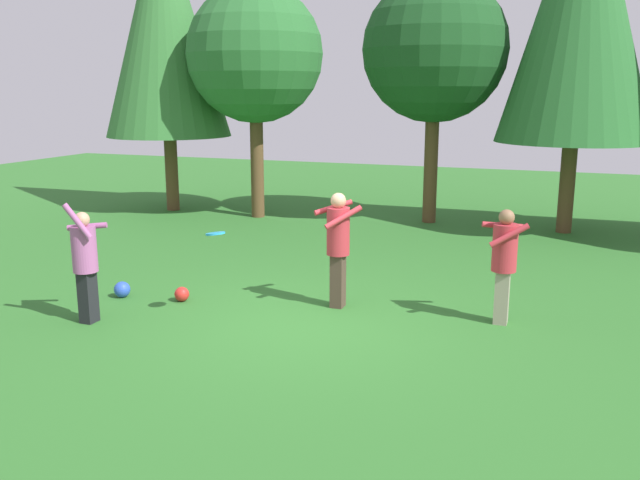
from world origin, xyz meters
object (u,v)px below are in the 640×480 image
(person_catcher, at_px, (338,240))
(frisbee, at_px, (215,234))
(ball_red, at_px, (182,294))
(person_bystander, at_px, (504,257))
(tree_right, at_px, (582,2))
(tree_center, at_px, (435,50))
(tree_far_left, at_px, (164,23))
(person_thrower, at_px, (85,258))
(tree_left, at_px, (255,55))
(ball_blue, at_px, (122,289))

(person_catcher, relative_size, frisbee, 4.80)
(person_catcher, bearing_deg, ball_red, -26.48)
(person_catcher, bearing_deg, person_bystander, 142.01)
(ball_red, distance_m, tree_right, 10.49)
(person_bystander, xyz_separation_m, tree_center, (-2.41, 6.95, 3.14))
(tree_far_left, bearing_deg, person_catcher, -42.62)
(ball_red, bearing_deg, person_catcher, 14.09)
(person_bystander, relative_size, frisbee, 4.48)
(frisbee, bearing_deg, person_thrower, -157.91)
(tree_left, bearing_deg, tree_center, 11.00)
(person_thrower, relative_size, tree_right, 0.22)
(person_thrower, bearing_deg, tree_right, 32.96)
(person_bystander, xyz_separation_m, ball_blue, (-5.70, -0.84, -0.83))
(person_catcher, xyz_separation_m, tree_center, (-0.04, 7.06, 3.06))
(tree_center, bearing_deg, person_thrower, -108.63)
(tree_right, bearing_deg, tree_left, -174.61)
(frisbee, height_order, tree_far_left, tree_far_left)
(person_catcher, relative_size, tree_left, 0.30)
(person_bystander, bearing_deg, tree_far_left, -52.92)
(tree_left, relative_size, tree_far_left, 0.74)
(ball_red, distance_m, tree_left, 8.10)
(person_bystander, height_order, ball_blue, person_bystander)
(person_thrower, height_order, person_bystander, person_thrower)
(ball_blue, distance_m, ball_red, 1.00)
(person_thrower, distance_m, ball_blue, 1.41)
(person_thrower, bearing_deg, tree_left, 76.68)
(tree_far_left, bearing_deg, tree_center, 5.94)
(frisbee, bearing_deg, tree_far_left, 126.23)
(frisbee, height_order, tree_center, tree_center)
(person_catcher, xyz_separation_m, tree_far_left, (-6.89, 6.35, 3.82))
(person_catcher, bearing_deg, person_thrower, -9.20)
(person_thrower, distance_m, frisbee, 1.83)
(tree_left, distance_m, tree_far_left, 2.73)
(person_bystander, relative_size, tree_right, 0.20)
(tree_right, bearing_deg, ball_blue, -129.96)
(ball_red, height_order, tree_center, tree_center)
(person_thrower, xyz_separation_m, person_catcher, (3.05, 1.86, 0.10))
(person_thrower, height_order, ball_red, person_thrower)
(ball_blue, relative_size, tree_center, 0.04)
(person_catcher, relative_size, ball_red, 7.62)
(person_catcher, bearing_deg, tree_right, -154.62)
(ball_red, bearing_deg, ball_blue, -171.56)
(ball_red, relative_size, tree_far_left, 0.03)
(ball_blue, xyz_separation_m, ball_red, (0.99, 0.15, -0.01))
(ball_red, bearing_deg, tree_left, 106.02)
(person_bystander, bearing_deg, ball_red, -10.58)
(person_bystander, xyz_separation_m, tree_right, (0.72, 6.82, 4.05))
(frisbee, bearing_deg, person_catcher, 40.57)
(ball_red, relative_size, tree_center, 0.04)
(person_bystander, height_order, tree_center, tree_center)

